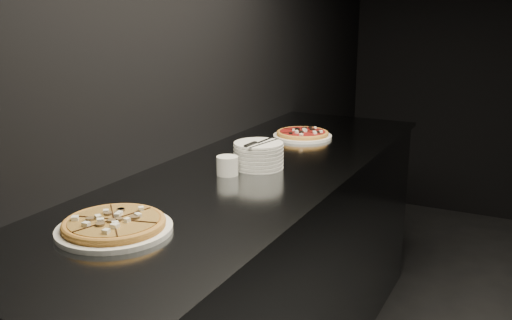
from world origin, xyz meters
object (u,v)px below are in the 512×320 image
at_px(cutlery, 259,143).
at_px(ramekin, 227,165).
at_px(pizza_mushroom, 114,225).
at_px(plate_stack, 258,155).
at_px(pizza_tomato, 302,134).
at_px(counter, 254,276).

height_order(cutlery, ramekin, cutlery).
bearing_deg(pizza_mushroom, plate_stack, 85.40).
bearing_deg(pizza_tomato, pizza_mushroom, -90.60).
xyz_separation_m(pizza_mushroom, ramekin, (0.00, 0.63, 0.02)).
height_order(pizza_tomato, cutlery, cutlery).
bearing_deg(cutlery, pizza_mushroom, -91.82).
distance_m(pizza_mushroom, pizza_tomato, 1.35).
relative_size(counter, plate_stack, 12.63).
relative_size(pizza_tomato, plate_stack, 1.49).
xyz_separation_m(plate_stack, cutlery, (0.01, -0.01, 0.05)).
bearing_deg(pizza_mushroom, cutlery, 84.73).
distance_m(cutlery, ramekin, 0.16).
relative_size(pizza_tomato, cutlery, 1.42).
distance_m(counter, ramekin, 0.51).
bearing_deg(counter, pizza_tomato, 94.00).
distance_m(pizza_mushroom, cutlery, 0.77).
distance_m(counter, pizza_mushroom, 0.89).
height_order(pizza_mushroom, cutlery, cutlery).
height_order(counter, pizza_mushroom, pizza_mushroom).
xyz_separation_m(pizza_mushroom, cutlery, (0.07, 0.76, 0.08)).
height_order(plate_stack, ramekin, plate_stack).
bearing_deg(pizza_tomato, counter, -86.00).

